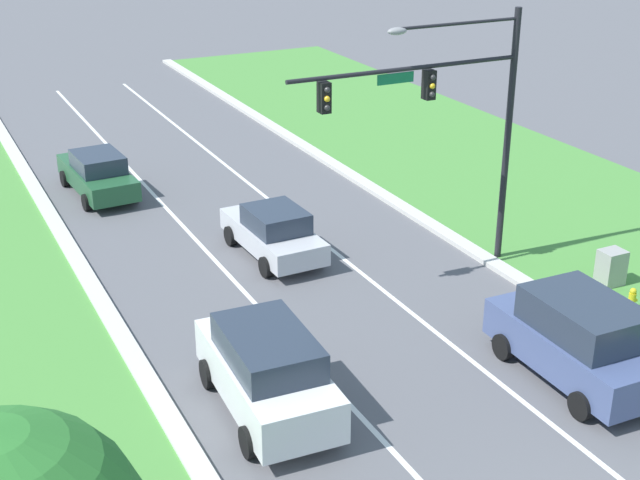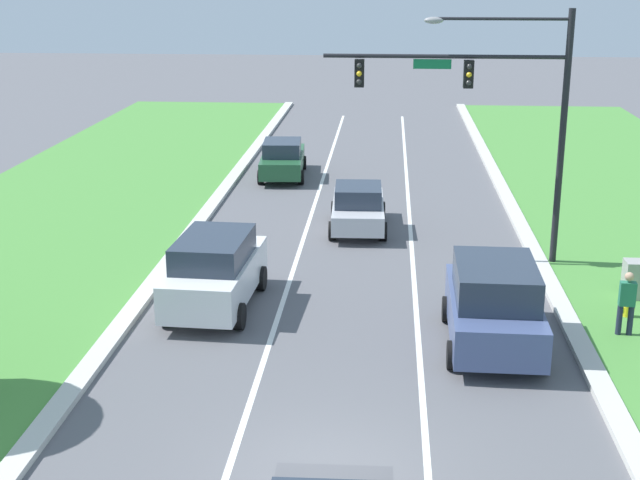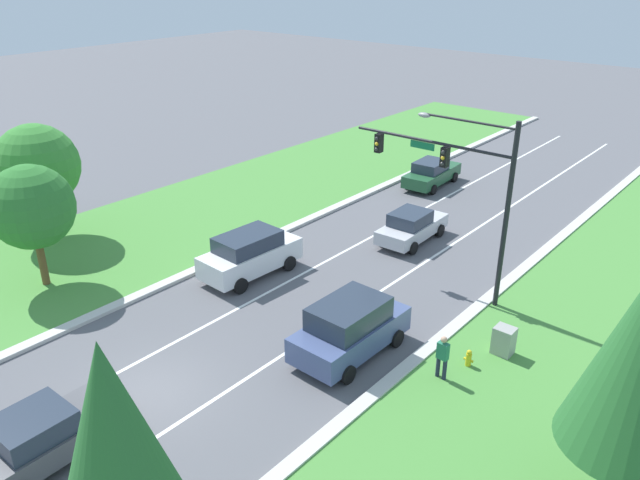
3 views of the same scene
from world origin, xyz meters
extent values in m
plane|color=#5B5B60|center=(0.00, 0.00, 0.00)|extent=(160.00, 160.00, 0.00)
cube|color=beige|center=(-5.65, 0.00, 0.07)|extent=(0.50, 90.00, 0.15)
cube|color=white|center=(-1.80, 0.00, 0.00)|extent=(0.14, 81.00, 0.01)
cylinder|color=black|center=(6.07, 12.47, 3.80)|extent=(0.20, 0.20, 7.61)
cylinder|color=black|center=(2.54, 12.47, 6.24)|extent=(7.05, 0.12, 0.12)
cube|color=#147042|center=(2.19, 12.47, 6.02)|extent=(1.10, 0.04, 0.28)
cylinder|color=black|center=(4.13, 12.47, 7.30)|extent=(3.88, 0.09, 0.09)
ellipsoid|color=gray|center=(2.19, 12.47, 7.25)|extent=(0.56, 0.28, 0.20)
cube|color=black|center=(3.25, 12.47, 5.74)|extent=(0.28, 0.32, 0.80)
sphere|color=#2D2D2D|center=(3.25, 12.30, 5.97)|extent=(0.16, 0.16, 0.16)
sphere|color=yellow|center=(3.25, 12.30, 5.74)|extent=(0.16, 0.16, 0.16)
sphere|color=#2D2D2D|center=(3.25, 12.30, 5.51)|extent=(0.16, 0.16, 0.16)
cube|color=black|center=(0.07, 12.47, 5.74)|extent=(0.28, 0.32, 0.80)
sphere|color=#2D2D2D|center=(0.07, 12.30, 5.97)|extent=(0.16, 0.16, 0.16)
sphere|color=yellow|center=(0.07, 12.30, 5.74)|extent=(0.16, 0.16, 0.16)
sphere|color=#2D2D2D|center=(0.07, 12.30, 5.51)|extent=(0.16, 0.16, 0.16)
cube|color=white|center=(-3.53, 8.09, 0.83)|extent=(2.14, 4.73, 0.97)
cube|color=#283342|center=(-3.54, 7.97, 1.66)|extent=(1.86, 2.87, 0.68)
cylinder|color=black|center=(-2.52, 9.48, 0.34)|extent=(0.27, 0.70, 0.69)
cylinder|color=black|center=(-4.39, 9.57, 0.34)|extent=(0.27, 0.70, 0.69)
cylinder|color=black|center=(-2.67, 6.60, 0.34)|extent=(0.27, 0.70, 0.69)
cylinder|color=black|center=(-4.54, 6.70, 0.34)|extent=(0.27, 0.70, 0.69)
cube|color=silver|center=(-0.02, 15.81, 0.64)|extent=(1.87, 4.36, 0.65)
cube|color=#283342|center=(-0.01, 15.55, 1.29)|extent=(1.62, 1.99, 0.63)
cylinder|color=black|center=(0.79, 17.17, 0.32)|extent=(0.26, 0.64, 0.63)
cylinder|color=black|center=(-0.91, 17.12, 0.32)|extent=(0.26, 0.64, 0.63)
cylinder|color=black|center=(0.87, 14.50, 0.32)|extent=(0.26, 0.64, 0.63)
cylinder|color=black|center=(-0.83, 14.45, 0.32)|extent=(0.26, 0.64, 0.63)
cube|color=#475684|center=(3.54, 6.11, 0.79)|extent=(2.14, 4.62, 0.93)
cube|color=#283342|center=(3.54, 5.99, 1.67)|extent=(1.90, 2.78, 0.83)
cylinder|color=black|center=(4.58, 7.51, 0.33)|extent=(0.25, 0.66, 0.66)
cylinder|color=black|center=(2.56, 7.55, 0.33)|extent=(0.25, 0.66, 0.66)
cylinder|color=black|center=(4.53, 4.67, 0.33)|extent=(0.25, 0.66, 0.66)
cylinder|color=black|center=(2.51, 4.70, 0.33)|extent=(0.25, 0.66, 0.66)
cube|color=#235633|center=(-3.57, 23.70, 0.65)|extent=(2.00, 4.77, 0.71)
cube|color=#283342|center=(-3.56, 23.42, 1.31)|extent=(1.68, 2.19, 0.61)
cylinder|color=black|center=(-2.81, 25.20, 0.30)|extent=(0.28, 0.62, 0.60)
cylinder|color=black|center=(-4.51, 25.10, 0.30)|extent=(0.28, 0.62, 0.60)
cylinder|color=black|center=(-2.64, 22.31, 0.30)|extent=(0.28, 0.62, 0.60)
cylinder|color=black|center=(-4.33, 22.21, 0.30)|extent=(0.28, 0.62, 0.60)
cube|color=#9E9E99|center=(7.79, 9.47, 0.56)|extent=(0.70, 0.60, 1.12)
cylinder|color=#232842|center=(6.69, 6.82, 0.42)|extent=(0.14, 0.14, 0.84)
cylinder|color=#232842|center=(6.95, 6.80, 0.42)|extent=(0.14, 0.14, 0.84)
cube|color=#287556|center=(6.82, 6.81, 1.14)|extent=(0.39, 0.24, 0.60)
sphere|color=tan|center=(6.82, 6.81, 1.58)|extent=(0.22, 0.22, 0.22)
cylinder|color=gold|center=(7.21, 8.02, 0.28)|extent=(0.20, 0.20, 0.55)
sphere|color=gold|center=(7.21, 8.02, 0.61)|extent=(0.18, 0.18, 0.18)
cylinder|color=gold|center=(7.09, 8.02, 0.30)|extent=(0.10, 0.09, 0.09)
cylinder|color=gold|center=(7.33, 8.02, 0.30)|extent=(0.10, 0.09, 0.09)
camera|label=1|loc=(-9.96, -7.54, 11.35)|focal=50.00mm
camera|label=2|loc=(0.94, -13.92, 8.69)|focal=50.00mm
camera|label=3|loc=(14.73, -8.92, 12.92)|focal=35.00mm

